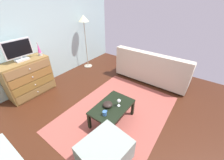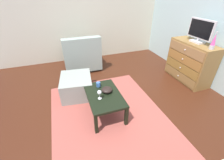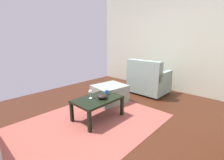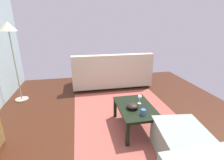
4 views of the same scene
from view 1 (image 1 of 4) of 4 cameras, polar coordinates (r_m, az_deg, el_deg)
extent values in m
cube|color=#3E1D10|center=(3.09, -3.33, -14.41)|extent=(5.78, 5.05, 0.05)
cube|color=#A7C6C8|center=(4.09, -31.09, 16.26)|extent=(5.78, 0.12, 2.78)
cube|color=#994A40|center=(3.09, 2.01, -13.45)|extent=(2.60, 1.90, 0.01)
cube|color=olive|center=(3.96, -31.27, 0.80)|extent=(1.04, 0.45, 0.92)
cube|color=olive|center=(3.93, -28.49, -4.22)|extent=(0.98, 0.02, 0.19)
sphere|color=silver|center=(3.91, -28.37, -4.31)|extent=(0.03, 0.03, 0.03)
cube|color=olive|center=(3.82, -29.31, -1.62)|extent=(0.98, 0.02, 0.19)
sphere|color=silver|center=(3.80, -29.19, -1.70)|extent=(0.03, 0.03, 0.03)
cube|color=olive|center=(3.72, -30.17, 1.13)|extent=(0.98, 0.02, 0.19)
sphere|color=silver|center=(3.70, -30.05, 1.05)|extent=(0.03, 0.03, 0.03)
cube|color=olive|center=(3.63, -31.07, 4.02)|extent=(0.98, 0.02, 0.19)
sphere|color=silver|center=(3.61, -30.95, 3.95)|extent=(0.03, 0.03, 0.03)
cube|color=silver|center=(3.79, -33.30, 7.11)|extent=(0.28, 0.18, 0.04)
cylinder|color=silver|center=(3.78, -33.50, 7.72)|extent=(0.04, 0.04, 0.05)
cube|color=silver|center=(3.71, -34.51, 10.75)|extent=(0.59, 0.05, 0.39)
cube|color=black|center=(3.69, -34.35, 10.69)|extent=(0.54, 0.01, 0.34)
cylinder|color=#B7B7BC|center=(3.87, -27.61, 9.55)|extent=(0.09, 0.09, 0.08)
cone|color=#D84C99|center=(3.83, -28.18, 11.60)|extent=(0.08, 0.08, 0.22)
cylinder|color=#B7B7BC|center=(3.79, -28.66, 13.34)|extent=(0.04, 0.04, 0.03)
cube|color=black|center=(2.74, -9.41, -16.50)|extent=(0.05, 0.05, 0.35)
cube|color=black|center=(3.16, 0.64, -7.91)|extent=(0.05, 0.05, 0.35)
cube|color=black|center=(2.52, -0.70, -21.66)|extent=(0.05, 0.05, 0.35)
cube|color=black|center=(2.98, 8.57, -11.41)|extent=(0.05, 0.05, 0.35)
cube|color=black|center=(2.68, 0.07, -11.10)|extent=(0.85, 0.55, 0.04)
cylinder|color=silver|center=(2.68, 2.82, -10.53)|extent=(0.06, 0.06, 0.00)
cylinder|color=silver|center=(2.65, 2.85, -9.79)|extent=(0.01, 0.01, 0.09)
sphere|color=silver|center=(2.60, 2.89, -8.59)|extent=(0.07, 0.07, 0.07)
cylinder|color=#345E9C|center=(2.48, -3.07, -13.58)|extent=(0.08, 0.08, 0.08)
torus|color=#345E9C|center=(2.51, -2.34, -12.86)|extent=(0.05, 0.01, 0.05)
ellipsoid|color=black|center=(2.64, -1.83, -10.10)|extent=(0.19, 0.19, 0.08)
cylinder|color=#332319|center=(4.56, 28.66, -0.85)|extent=(0.05, 0.05, 0.05)
cylinder|color=#332319|center=(5.01, 7.50, 6.00)|extent=(0.05, 0.05, 0.05)
cylinder|color=#332319|center=(3.97, 26.81, -5.28)|extent=(0.05, 0.05, 0.05)
cylinder|color=#332319|center=(4.48, 3.15, 2.89)|extent=(0.05, 0.05, 0.05)
cube|color=#BCB29F|center=(4.30, 16.45, 3.46)|extent=(0.85, 2.06, 0.38)
cube|color=#BCB29F|center=(3.84, 15.62, 7.19)|extent=(0.20, 2.06, 0.48)
cube|color=#BCB29F|center=(4.03, 29.85, 2.88)|extent=(0.81, 0.12, 0.20)
cube|color=#BCB29F|center=(4.54, 5.55, 10.23)|extent=(0.81, 0.12, 0.20)
cylinder|color=slate|center=(4.44, 17.63, 8.06)|extent=(0.16, 0.40, 0.16)
cube|color=gray|center=(2.32, -2.92, -27.83)|extent=(0.77, 0.69, 0.40)
cylinder|color=#A59E8C|center=(5.05, -9.84, 5.80)|extent=(0.28, 0.28, 0.02)
cylinder|color=#A59E8C|center=(4.77, -10.68, 13.90)|extent=(0.02, 0.02, 1.48)
cone|color=beige|center=(4.58, -11.80, 23.79)|extent=(0.32, 0.32, 0.18)
camera|label=2|loc=(3.60, 28.78, 24.00)|focal=24.04mm
camera|label=3|loc=(4.66, -7.83, 22.25)|focal=25.22mm
camera|label=4|loc=(2.17, -68.30, -3.27)|focal=26.91mm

